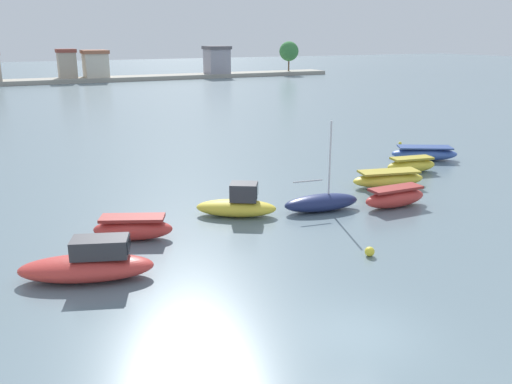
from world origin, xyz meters
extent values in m
plane|color=slate|center=(0.00, 0.00, 0.00)|extent=(400.00, 400.00, 0.00)
ellipsoid|color=#C63833|center=(-7.42, 8.16, 0.50)|extent=(5.62, 3.52, 0.99)
cube|color=#333338|center=(-6.85, 7.96, 1.37)|extent=(2.44, 1.82, 0.75)
cube|color=black|center=(-5.82, 7.60, 1.44)|extent=(0.42, 1.01, 0.52)
ellipsoid|color=#C63833|center=(-4.71, 11.67, 0.50)|extent=(3.96, 2.70, 1.00)
cube|color=maroon|center=(-4.71, 11.67, 1.08)|extent=(3.19, 2.21, 0.16)
ellipsoid|color=yellow|center=(1.09, 12.63, 0.45)|extent=(4.52, 3.54, 0.90)
cube|color=#333338|center=(1.45, 12.42, 1.37)|extent=(1.79, 1.69, 0.94)
cube|color=black|center=(2.06, 12.06, 1.46)|extent=(0.58, 0.91, 0.66)
ellipsoid|color=navy|center=(5.68, 11.33, 0.47)|extent=(4.51, 1.95, 0.95)
cylinder|color=silver|center=(6.10, 11.28, 2.98)|extent=(0.10, 0.10, 4.06)
cylinder|color=#B7B7BC|center=(4.84, 11.44, 1.79)|extent=(1.70, 0.30, 0.08)
ellipsoid|color=#C63833|center=(9.82, 10.11, 0.51)|extent=(3.98, 1.30, 1.01)
cube|color=maroon|center=(9.82, 10.11, 1.09)|extent=(3.19, 1.09, 0.15)
ellipsoid|color=yellow|center=(12.22, 13.60, 0.47)|extent=(5.04, 2.62, 0.93)
cube|color=#A8952A|center=(12.22, 13.60, 0.99)|extent=(4.05, 2.16, 0.13)
ellipsoid|color=yellow|center=(16.08, 15.79, 0.48)|extent=(3.88, 1.87, 0.96)
cube|color=#A8952A|center=(16.08, 15.79, 1.03)|extent=(3.12, 1.55, 0.14)
ellipsoid|color=#3856A8|center=(19.65, 18.34, 0.48)|extent=(5.26, 3.93, 0.97)
cube|color=navy|center=(19.65, 18.34, 1.02)|extent=(4.24, 3.21, 0.11)
sphere|color=yellow|center=(22.02, 23.86, 0.14)|extent=(0.28, 0.28, 0.28)
sphere|color=yellow|center=(4.18, 5.07, 0.22)|extent=(0.44, 0.44, 0.44)
cube|color=#9E998C|center=(0.00, 103.01, 0.43)|extent=(127.39, 6.52, 0.86)
cube|color=#B2A38E|center=(4.16, 103.65, 3.38)|extent=(3.48, 3.14, 5.04)
cube|color=brown|center=(4.16, 103.65, 6.25)|extent=(3.83, 3.46, 0.70)
cube|color=beige|center=(9.76, 103.60, 3.24)|extent=(4.57, 5.49, 4.75)
cube|color=#995B42|center=(9.76, 103.60, 5.97)|extent=(5.03, 6.04, 0.70)
cube|color=#99939E|center=(36.34, 102.53, 3.52)|extent=(4.79, 4.88, 5.32)
cube|color=#565156|center=(36.34, 102.53, 6.53)|extent=(5.27, 5.37, 0.70)
cylinder|color=brown|center=(54.76, 102.13, 2.28)|extent=(0.36, 0.36, 2.83)
sphere|color=#387A3D|center=(54.76, 102.13, 5.53)|extent=(4.59, 4.59, 4.59)
camera|label=1|loc=(-9.86, -12.24, 9.42)|focal=37.29mm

